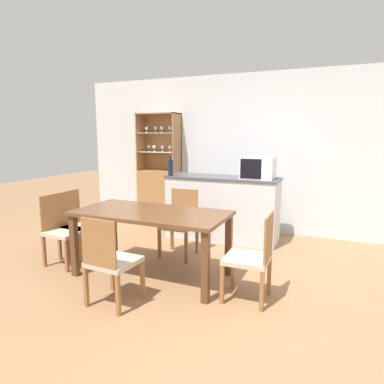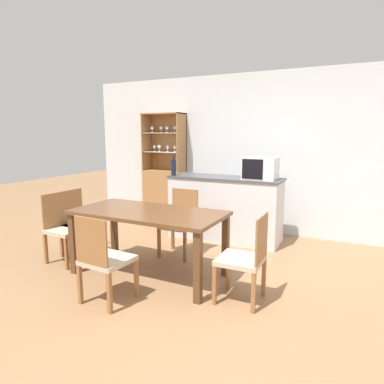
% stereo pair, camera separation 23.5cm
% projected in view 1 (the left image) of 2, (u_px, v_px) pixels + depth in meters
% --- Properties ---
extents(ground_plane, '(18.00, 18.00, 0.00)m').
position_uv_depth(ground_plane, '(213.00, 301.00, 3.30)').
color(ground_plane, '#936B47').
extents(wall_back, '(6.80, 0.06, 2.55)m').
position_uv_depth(wall_back, '(270.00, 154.00, 5.46)').
color(wall_back, silver).
rests_on(wall_back, ground_plane).
extents(kitchen_counter, '(1.70, 0.55, 0.96)m').
position_uv_depth(kitchen_counter, '(222.00, 208.00, 5.20)').
color(kitchen_counter, silver).
rests_on(kitchen_counter, ground_plane).
extents(display_cabinet, '(0.74, 0.35, 1.95)m').
position_uv_depth(display_cabinet, '(160.00, 189.00, 6.16)').
color(display_cabinet, '#A37042').
rests_on(display_cabinet, ground_plane).
extents(dining_table, '(1.71, 0.84, 0.75)m').
position_uv_depth(dining_table, '(151.00, 220.00, 3.81)').
color(dining_table, brown).
rests_on(dining_table, ground_plane).
extents(dining_chair_head_near, '(0.44, 0.44, 0.86)m').
position_uv_depth(dining_chair_head_near, '(111.00, 261.00, 3.18)').
color(dining_chair_head_near, '#C1B299').
rests_on(dining_chair_head_near, ground_plane).
extents(dining_chair_side_right_near, '(0.42, 0.42, 0.86)m').
position_uv_depth(dining_chair_side_right_near, '(252.00, 257.00, 3.27)').
color(dining_chair_side_right_near, '#C1B299').
rests_on(dining_chair_side_right_near, ground_plane).
extents(dining_chair_head_far, '(0.43, 0.43, 0.86)m').
position_uv_depth(dining_chair_head_far, '(180.00, 223.00, 4.52)').
color(dining_chair_head_far, '#C1B299').
rests_on(dining_chair_head_far, ground_plane).
extents(dining_chair_side_left_far, '(0.44, 0.44, 0.86)m').
position_uv_depth(dining_chair_side_left_far, '(78.00, 225.00, 4.43)').
color(dining_chair_side_left_far, '#C1B299').
rests_on(dining_chair_side_left_far, ground_plane).
extents(dining_chair_side_left_near, '(0.44, 0.44, 0.86)m').
position_uv_depth(dining_chair_side_left_near, '(63.00, 230.00, 4.20)').
color(dining_chair_side_left_near, '#C1B299').
rests_on(dining_chair_side_left_near, ground_plane).
extents(microwave, '(0.46, 0.35, 0.31)m').
position_uv_depth(microwave, '(258.00, 168.00, 4.85)').
color(microwave, silver).
rests_on(microwave, kitchen_counter).
extents(wine_bottle, '(0.08, 0.08, 0.31)m').
position_uv_depth(wine_bottle, '(171.00, 167.00, 5.22)').
color(wine_bottle, '#141E38').
rests_on(wine_bottle, kitchen_counter).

